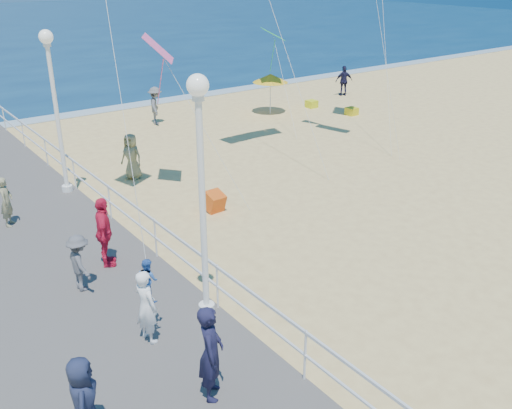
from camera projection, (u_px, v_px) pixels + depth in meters
ground at (370, 259)px, 15.90m from camera, size 160.00×160.00×0.00m
surf_line at (92, 112)px, 31.04m from camera, size 160.00×1.20×0.04m
boardwalk at (118, 355)px, 11.74m from camera, size 5.00×44.00×0.40m
railing at (217, 275)px, 12.66m from camera, size 0.05×42.00×0.55m
lamp_post_mid at (201, 176)px, 11.54m from camera, size 0.44×0.44×5.32m
lamp_post_far at (54, 96)px, 18.18m from camera, size 0.44×0.44×5.32m
woman_holding_toddler at (146, 306)px, 11.57m from camera, size 0.48×0.65×1.63m
toddler_held at (148, 280)px, 11.56m from camera, size 0.42×0.51×0.94m
spectator_0 at (211, 353)px, 10.03m from camera, size 0.75×0.81×1.87m
spectator_2 at (80, 263)px, 13.43m from camera, size 0.55×0.93×1.42m
spectator_3 at (104, 232)px, 14.43m from camera, size 0.84×1.18×1.86m
spectator_4 at (83, 400)px, 9.17m from camera, size 0.77×0.90×1.57m
spectator_6 at (6, 202)px, 16.70m from camera, size 0.60×0.66×1.51m
beach_walker_a at (156, 106)px, 28.44m from camera, size 1.19×1.40×1.88m
beach_walker_b at (344, 81)px, 34.44m from camera, size 1.13×0.86×1.79m
beach_walker_c at (132, 156)px, 21.38m from camera, size 0.91×1.02×1.75m
box_kite at (214, 203)px, 18.76m from camera, size 0.59×0.74×0.74m
beach_umbrella at (270, 78)px, 29.97m from camera, size 1.90×1.90×2.14m
beach_chair_left at (352, 111)px, 30.41m from camera, size 0.55×0.55×0.40m
beach_chair_right at (312, 104)px, 31.94m from camera, size 0.55×0.55×0.40m
kite_diamond_pink at (158, 48)px, 18.23m from camera, size 1.39×1.49×0.85m
kite_diamond_green at (273, 34)px, 28.12m from camera, size 1.48×1.54×0.56m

